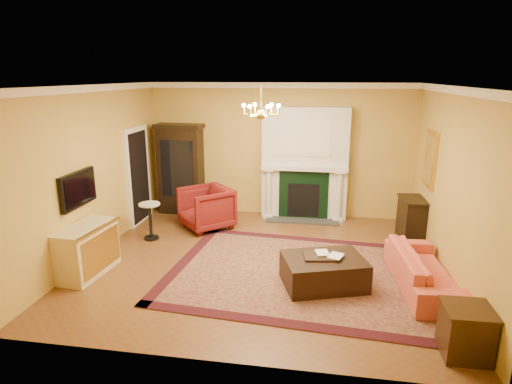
% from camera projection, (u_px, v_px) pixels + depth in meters
% --- Properties ---
extents(floor, '(6.00, 5.50, 0.02)m').
position_uv_depth(floor, '(261.00, 262.00, 7.49)').
color(floor, brown).
rests_on(floor, ground).
extents(ceiling, '(6.00, 5.50, 0.02)m').
position_uv_depth(ceiling, '(261.00, 85.00, 6.69)').
color(ceiling, white).
rests_on(ceiling, wall_back).
extents(wall_back, '(6.00, 0.02, 3.00)m').
position_uv_depth(wall_back, '(279.00, 150.00, 9.71)').
color(wall_back, gold).
rests_on(wall_back, floor).
extents(wall_front, '(6.00, 0.02, 3.00)m').
position_uv_depth(wall_front, '(221.00, 240.00, 4.46)').
color(wall_front, gold).
rests_on(wall_front, floor).
extents(wall_left, '(0.02, 5.50, 3.00)m').
position_uv_depth(wall_left, '(93.00, 172.00, 7.55)').
color(wall_left, gold).
rests_on(wall_left, floor).
extents(wall_right, '(0.02, 5.50, 3.00)m').
position_uv_depth(wall_right, '(453.00, 186.00, 6.62)').
color(wall_right, gold).
rests_on(wall_right, floor).
extents(fireplace, '(1.90, 0.70, 2.50)m').
position_uv_depth(fireplace, '(305.00, 166.00, 9.52)').
color(fireplace, silver).
rests_on(fireplace, wall_back).
extents(crown_molding, '(6.00, 5.50, 0.12)m').
position_uv_depth(crown_molding, '(269.00, 88.00, 7.62)').
color(crown_molding, white).
rests_on(crown_molding, ceiling).
extents(doorway, '(0.08, 1.05, 2.10)m').
position_uv_depth(doorway, '(138.00, 176.00, 9.28)').
color(doorway, white).
rests_on(doorway, wall_left).
extents(tv_panel, '(0.09, 0.95, 0.58)m').
position_uv_depth(tv_panel, '(78.00, 189.00, 7.01)').
color(tv_panel, black).
rests_on(tv_panel, wall_left).
extents(gilt_mirror, '(0.06, 0.76, 1.05)m').
position_uv_depth(gilt_mirror, '(430.00, 159.00, 7.92)').
color(gilt_mirror, gold).
rests_on(gilt_mirror, wall_right).
extents(chandelier, '(0.63, 0.55, 0.53)m').
position_uv_depth(chandelier, '(261.00, 111.00, 6.79)').
color(chandelier, gold).
rests_on(chandelier, ceiling).
extents(oriental_rug, '(4.55, 3.56, 0.02)m').
position_uv_depth(oriental_rug, '(302.00, 273.00, 7.03)').
color(oriental_rug, '#3F0D15').
rests_on(oriental_rug, floor).
extents(china_cabinet, '(1.02, 0.51, 2.00)m').
position_uv_depth(china_cabinet, '(181.00, 171.00, 9.94)').
color(china_cabinet, black).
rests_on(china_cabinet, floor).
extents(wingback_armchair, '(1.29, 1.30, 0.97)m').
position_uv_depth(wingback_armchair, '(206.00, 206.00, 9.01)').
color(wingback_armchair, maroon).
rests_on(wingback_armchair, floor).
extents(pedestal_table, '(0.41, 0.41, 0.74)m').
position_uv_depth(pedestal_table, '(150.00, 218.00, 8.41)').
color(pedestal_table, black).
rests_on(pedestal_table, floor).
extents(commode, '(0.61, 1.14, 0.82)m').
position_uv_depth(commode, '(87.00, 250.00, 6.95)').
color(commode, beige).
rests_on(commode, floor).
extents(coral_sofa, '(0.75, 2.03, 0.78)m').
position_uv_depth(coral_sofa, '(425.00, 264.00, 6.48)').
color(coral_sofa, '#C84F3F').
rests_on(coral_sofa, floor).
extents(end_table, '(0.51, 0.51, 0.58)m').
position_uv_depth(end_table, '(465.00, 333.00, 4.92)').
color(end_table, '#371D0F').
rests_on(end_table, floor).
extents(console_table, '(0.48, 0.76, 0.81)m').
position_uv_depth(console_table, '(412.00, 220.00, 8.41)').
color(console_table, black).
rests_on(console_table, floor).
extents(leather_ottoman, '(1.42, 1.21, 0.45)m').
position_uv_depth(leather_ottoman, '(324.00, 271.00, 6.58)').
color(leather_ottoman, black).
rests_on(leather_ottoman, oriental_rug).
extents(ottoman_tray, '(0.52, 0.43, 0.03)m').
position_uv_depth(ottoman_tray, '(319.00, 256.00, 6.53)').
color(ottoman_tray, black).
rests_on(ottoman_tray, leather_ottoman).
extents(book_a, '(0.19, 0.07, 0.26)m').
position_uv_depth(book_a, '(316.00, 246.00, 6.55)').
color(book_a, gray).
rests_on(book_a, ottoman_tray).
extents(book_b, '(0.19, 0.09, 0.27)m').
position_uv_depth(book_b, '(330.00, 247.00, 6.49)').
color(book_b, gray).
rests_on(book_b, ottoman_tray).
extents(topiary_left, '(0.15, 0.15, 0.42)m').
position_uv_depth(topiary_left, '(280.00, 154.00, 9.50)').
color(topiary_left, tan).
rests_on(topiary_left, fireplace).
extents(topiary_right, '(0.15, 0.15, 0.41)m').
position_uv_depth(topiary_right, '(333.00, 156.00, 9.32)').
color(topiary_right, tan).
rests_on(topiary_right, fireplace).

